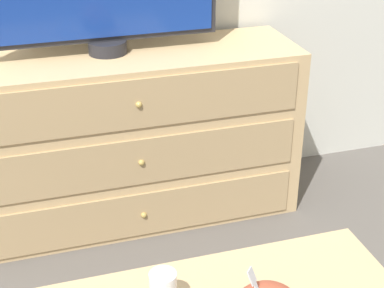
{
  "coord_description": "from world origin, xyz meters",
  "views": [
    {
      "loc": [
        -0.32,
        -2.44,
        1.5
      ],
      "look_at": [
        0.06,
        -1.16,
        0.8
      ],
      "focal_mm": 55.0,
      "sensor_mm": 36.0,
      "label": 1
    }
  ],
  "objects": [
    {
      "name": "dresser",
      "position": [
        0.06,
        -0.24,
        0.37
      ],
      "size": [
        1.41,
        0.44,
        0.74
      ],
      "color": "tan",
      "rests_on": "ground_plane"
    },
    {
      "name": "ground_plane",
      "position": [
        0.0,
        0.0,
        0.0
      ],
      "size": [
        12.0,
        12.0,
        0.0
      ],
      "primitive_type": "plane",
      "color": "#56514C"
    }
  ]
}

